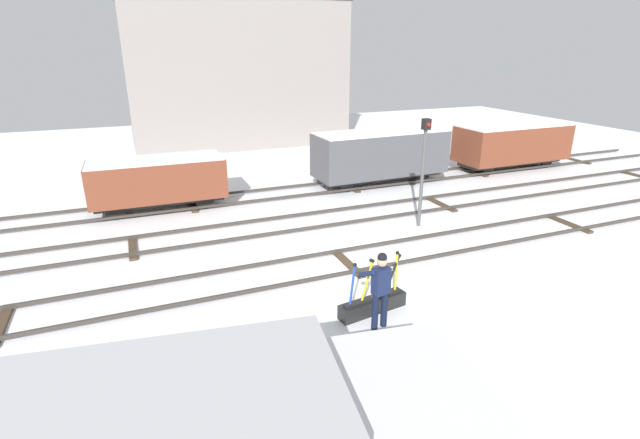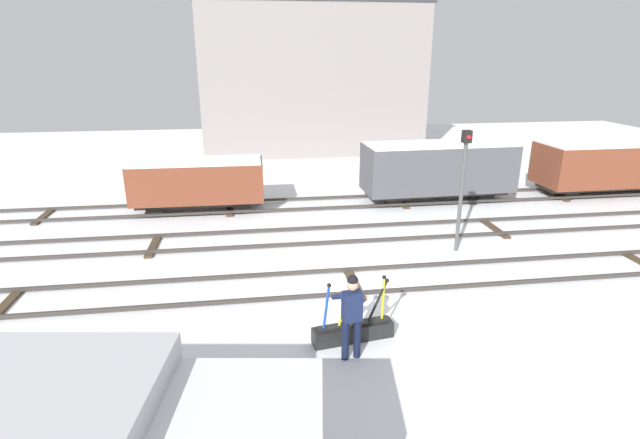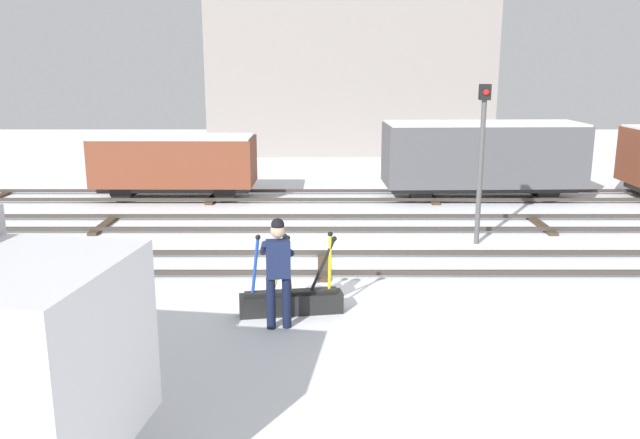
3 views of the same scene
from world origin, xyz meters
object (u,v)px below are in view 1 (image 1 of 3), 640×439
object	(u,v)px
freight_car_mid_siding	(381,154)
freight_car_back_track	(512,143)
rail_worker	(380,285)
switch_lever_frame	(373,303)
signal_post	(423,162)
freight_car_near_switch	(158,180)

from	to	relation	value
freight_car_mid_siding	freight_car_back_track	size ratio (longest dim) A/B	1.04
rail_worker	switch_lever_frame	bearing A→B (deg)	64.27
switch_lever_frame	freight_car_mid_siding	size ratio (longest dim) A/B	0.29
switch_lever_frame	freight_car_mid_siding	bearing A→B (deg)	51.29
signal_post	freight_car_near_switch	bearing A→B (deg)	147.51
freight_car_back_track	rail_worker	bearing A→B (deg)	-142.80
switch_lever_frame	freight_car_back_track	size ratio (longest dim) A/B	0.31
switch_lever_frame	freight_car_near_switch	xyz separation A→B (m)	(-4.12, 9.92, 0.95)
switch_lever_frame	rail_worker	size ratio (longest dim) A/B	0.98
rail_worker	freight_car_near_switch	size ratio (longest dim) A/B	0.37
signal_post	freight_car_mid_siding	xyz separation A→B (m)	(1.36, 5.36, -0.92)
switch_lever_frame	signal_post	world-z (taller)	signal_post
rail_worker	freight_car_back_track	bearing A→B (deg)	28.78
switch_lever_frame	signal_post	bearing A→B (deg)	37.64
rail_worker	freight_car_back_track	size ratio (longest dim) A/B	0.31
freight_car_near_switch	switch_lever_frame	bearing A→B (deg)	-66.97
signal_post	freight_car_back_track	size ratio (longest dim) A/B	0.63
freight_car_near_switch	freight_car_back_track	distance (m)	17.53
rail_worker	freight_car_mid_siding	distance (m)	12.05
rail_worker	freight_car_mid_siding	size ratio (longest dim) A/B	0.30
rail_worker	freight_car_near_switch	xyz separation A→B (m)	(-3.94, 10.53, 0.13)
switch_lever_frame	freight_car_near_switch	size ratio (longest dim) A/B	0.36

